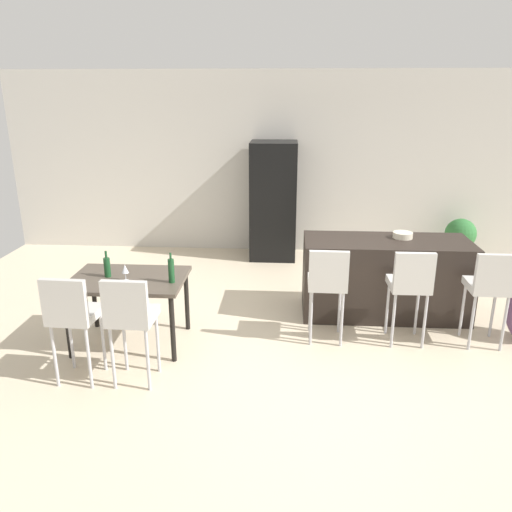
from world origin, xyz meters
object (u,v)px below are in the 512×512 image
bar_chair_middle (410,282)px  potted_plant (460,236)px  dining_chair_far (130,314)px  fruit_bowl (403,235)px  dining_table (128,285)px  bar_chair_right (490,284)px  wine_bottle_corner (107,267)px  refrigerator (273,201)px  bar_chair_left (328,280)px  wine_glass_left (125,269)px  wine_bottle_middle (171,270)px  kitchen_island (385,277)px  dining_chair_near (72,312)px

bar_chair_middle → potted_plant: 3.24m
dining_chair_far → fruit_bowl: bearing=33.8°
potted_plant → dining_table: bearing=-145.0°
bar_chair_right → wine_bottle_corner: (-3.92, -0.15, 0.15)m
dining_chair_far → refrigerator: (1.14, 3.84, 0.22)m
refrigerator → bar_chair_left: bearing=-77.2°
bar_chair_middle → wine_glass_left: size_ratio=6.03×
bar_chair_right → refrigerator: bearing=128.5°
bar_chair_right → wine_bottle_middle: size_ratio=3.39×
wine_bottle_middle → wine_glass_left: wine_bottle_middle is taller
dining_table → wine_glass_left: 0.22m
kitchen_island → bar_chair_right: (0.91, -0.77, 0.24)m
fruit_bowl → refrigerator: bearing=128.2°
bar_chair_right → dining_chair_far: size_ratio=1.00×
dining_chair_far → bar_chair_right: bearing=15.4°
bar_chair_left → kitchen_island: bearing=46.0°
wine_bottle_corner → fruit_bowl: wine_bottle_corner is taller
kitchen_island → bar_chair_middle: (0.11, -0.77, 0.24)m
fruit_bowl → wine_glass_left: bearing=-159.3°
bar_chair_right → wine_glass_left: bearing=-176.1°
wine_bottle_middle → wine_bottle_corner: bearing=170.3°
dining_chair_near → wine_glass_left: size_ratio=6.03×
bar_chair_right → wine_glass_left: (-3.70, -0.25, 0.17)m
dining_chair_far → wine_bottle_middle: (0.22, 0.68, 0.17)m
bar_chair_right → fruit_bowl: 1.16m
bar_chair_middle → wine_glass_left: bearing=-175.1°
refrigerator → fruit_bowl: refrigerator is taller
wine_bottle_corner → wine_bottle_middle: 0.71m
fruit_bowl → dining_chair_far: bearing=-146.2°
bar_chair_middle → dining_chair_far: bearing=-160.3°
wine_bottle_corner → wine_bottle_middle: wine_bottle_middle is taller
wine_bottle_middle → potted_plant: (3.87, 3.15, -0.46)m
kitchen_island → bar_chair_middle: size_ratio=1.83×
kitchen_island → potted_plant: (1.55, 2.12, -0.06)m
bar_chair_left → refrigerator: refrigerator is taller
bar_chair_left → dining_table: (-2.06, -0.17, -0.03)m
dining_chair_near → wine_bottle_corner: size_ratio=3.78×
wine_bottle_middle → potted_plant: bearing=39.1°
kitchen_island → wine_bottle_middle: 2.57m
bar_chair_right → dining_table: bearing=-177.4°
bar_chair_left → fruit_bowl: (0.93, 0.88, 0.26)m
kitchen_island → refrigerator: size_ratio=1.05×
wine_bottle_corner → bar_chair_middle: bearing=2.7°
dining_chair_near → potted_plant: dining_chair_near is taller
bar_chair_left → bar_chair_middle: (0.85, -0.00, 0.00)m
wine_bottle_middle → refrigerator: (0.92, 3.16, 0.05)m
kitchen_island → wine_bottle_middle: size_ratio=6.21×
dining_chair_near → dining_chair_far: size_ratio=1.00×
wine_bottle_middle → fruit_bowl: (2.51, 1.14, 0.09)m
bar_chair_right → potted_plant: bearing=77.3°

